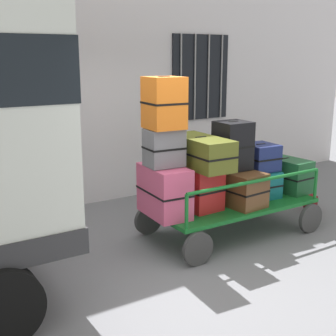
% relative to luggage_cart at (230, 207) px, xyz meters
% --- Properties ---
extents(ground_plane, '(40.00, 40.00, 0.00)m').
position_rel_luggage_cart_xyz_m(ground_plane, '(-1.09, -0.34, -0.38)').
color(ground_plane, slate).
extents(building_wall, '(12.00, 0.38, 5.00)m').
position_rel_luggage_cart_xyz_m(building_wall, '(-1.09, 2.40, 2.12)').
color(building_wall, silver).
rests_on(building_wall, ground).
extents(luggage_cart, '(2.32, 1.21, 0.46)m').
position_rel_luggage_cart_xyz_m(luggage_cart, '(0.00, 0.00, 0.00)').
color(luggage_cart, '#146023').
rests_on(luggage_cart, ground).
extents(cart_railing, '(2.21, 1.07, 0.43)m').
position_rel_luggage_cart_xyz_m(cart_railing, '(0.00, 0.00, 0.43)').
color(cart_railing, '#146023').
rests_on(cart_railing, luggage_cart).
extents(suitcase_left_bottom, '(0.47, 0.76, 0.62)m').
position_rel_luggage_cart_xyz_m(suitcase_left_bottom, '(-1.04, 0.03, 0.39)').
color(suitcase_left_bottom, '#CC4C72').
rests_on(suitcase_left_bottom, luggage_cart).
extents(suitcase_left_middle, '(0.46, 0.37, 0.46)m').
position_rel_luggage_cart_xyz_m(suitcase_left_middle, '(-1.04, 0.03, 0.93)').
color(suitcase_left_middle, slate).
rests_on(suitcase_left_middle, suitcase_left_bottom).
extents(suitcase_left_top, '(0.45, 0.46, 0.61)m').
position_rel_luggage_cart_xyz_m(suitcase_left_top, '(-1.04, 0.03, 1.47)').
color(suitcase_left_top, orange).
rests_on(suitcase_left_top, suitcase_left_middle).
extents(suitcase_midleft_bottom, '(0.45, 0.47, 0.55)m').
position_rel_luggage_cart_xyz_m(suitcase_midleft_bottom, '(-0.52, -0.04, 0.35)').
color(suitcase_midleft_bottom, '#B21E1E').
rests_on(suitcase_midleft_bottom, luggage_cart).
extents(suitcase_midleft_middle, '(0.47, 0.99, 0.39)m').
position_rel_luggage_cart_xyz_m(suitcase_midleft_middle, '(-0.52, -0.00, 0.82)').
color(suitcase_midleft_middle, '#4C5119').
rests_on(suitcase_midleft_middle, suitcase_midleft_bottom).
extents(suitcase_center_bottom, '(0.53, 0.97, 0.46)m').
position_rel_luggage_cart_xyz_m(suitcase_center_bottom, '(0.00, -0.03, 0.31)').
color(suitcase_center_bottom, brown).
rests_on(suitcase_center_bottom, luggage_cart).
extents(suitcase_center_middle, '(0.44, 0.41, 0.64)m').
position_rel_luggage_cart_xyz_m(suitcase_center_middle, '(0.00, -0.01, 0.86)').
color(suitcase_center_middle, black).
rests_on(suitcase_center_middle, suitcase_center_bottom).
extents(suitcase_midright_bottom, '(0.45, 0.63, 0.38)m').
position_rel_luggage_cart_xyz_m(suitcase_midright_bottom, '(0.52, 0.03, 0.27)').
color(suitcase_midright_bottom, '#0F5960').
rests_on(suitcase_midright_bottom, luggage_cart).
extents(suitcase_midright_middle, '(0.45, 0.49, 0.37)m').
position_rel_luggage_cart_xyz_m(suitcase_midright_middle, '(0.52, 0.01, 0.64)').
color(suitcase_midright_middle, navy).
rests_on(suitcase_midright_middle, suitcase_midright_bottom).
extents(suitcase_right_bottom, '(0.44, 0.80, 0.48)m').
position_rel_luggage_cart_xyz_m(suitcase_right_bottom, '(1.04, 0.02, 0.32)').
color(suitcase_right_bottom, '#194C28').
rests_on(suitcase_right_bottom, luggage_cart).
extents(backpack, '(0.27, 0.22, 0.44)m').
position_rel_luggage_cart_xyz_m(backpack, '(1.67, 0.07, -0.16)').
color(backpack, maroon).
rests_on(backpack, ground).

